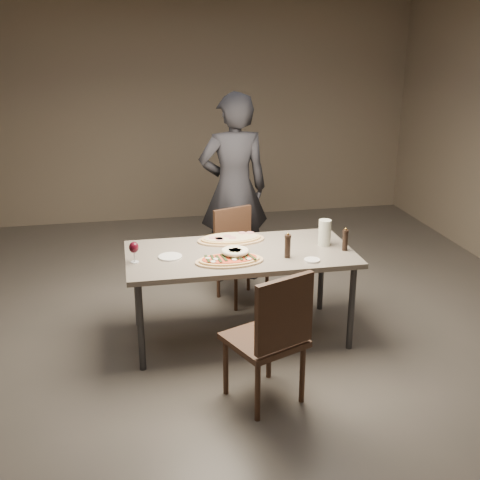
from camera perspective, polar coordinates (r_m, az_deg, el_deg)
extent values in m
plane|color=#58524C|center=(5.09, 0.00, -9.07)|extent=(7.00, 7.00, 0.00)
plane|color=gray|center=(8.01, -5.02, 11.88)|extent=(6.00, 0.00, 6.00)
cube|color=slate|center=(4.79, 0.00, -1.36)|extent=(1.80, 0.90, 0.04)
cylinder|color=#333335|center=(4.52, -9.40, -8.13)|extent=(0.05, 0.05, 0.71)
cylinder|color=#333335|center=(4.83, 10.52, -6.35)|extent=(0.05, 0.05, 0.71)
cylinder|color=#333335|center=(5.19, -9.75, -4.43)|extent=(0.05, 0.05, 0.71)
cylinder|color=#333335|center=(5.46, 7.71, -3.10)|extent=(0.05, 0.05, 0.71)
ellipsoid|color=white|center=(4.58, -0.60, -1.52)|extent=(0.04, 0.04, 0.01)
ellipsoid|color=white|center=(4.52, -0.53, -1.82)|extent=(0.04, 0.04, 0.01)
ellipsoid|color=white|center=(4.53, -2.33, -1.77)|extent=(0.04, 0.04, 0.01)
ellipsoid|color=white|center=(4.56, -0.03, -1.64)|extent=(0.04, 0.04, 0.01)
ellipsoid|color=white|center=(4.55, -3.07, -1.69)|extent=(0.04, 0.04, 0.01)
ellipsoid|color=white|center=(4.49, -2.55, -2.01)|extent=(0.04, 0.04, 0.01)
ellipsoid|color=white|center=(4.53, 0.85, -1.76)|extent=(0.04, 0.04, 0.01)
cube|color=#202E13|center=(4.54, -3.11, -1.78)|extent=(0.03, 0.15, 0.01)
cube|color=#202E13|center=(4.54, -2.57, -1.77)|extent=(0.02, 0.15, 0.01)
cube|color=#202E13|center=(4.54, -2.02, -1.80)|extent=(0.03, 0.15, 0.01)
cube|color=#202E13|center=(4.56, -1.54, -1.68)|extent=(0.04, 0.15, 0.01)
cube|color=#202E13|center=(4.58, -1.05, -1.58)|extent=(0.06, 0.15, 0.01)
cube|color=#202E13|center=(4.58, -0.52, -1.56)|extent=(0.04, 0.15, 0.01)
cube|color=#202E13|center=(4.58, 0.04, -1.60)|extent=(0.03, 0.15, 0.01)
cube|color=#202E13|center=(4.59, 0.54, -1.54)|extent=(0.03, 0.15, 0.01)
cube|color=#202E13|center=(4.59, 1.09, -1.55)|extent=(0.06, 0.15, 0.01)
cylinder|color=tan|center=(5.01, -2.61, 0.23)|extent=(0.07, 0.07, 0.00)
cylinder|color=tan|center=(4.98, -1.96, 0.14)|extent=(0.07, 0.07, 0.00)
cylinder|color=tan|center=(4.99, -2.01, 0.18)|extent=(0.07, 0.07, 0.00)
cylinder|color=tan|center=(5.12, 0.20, 0.69)|extent=(0.07, 0.07, 0.00)
cylinder|color=tan|center=(4.96, -1.93, 0.04)|extent=(0.07, 0.07, 0.00)
cylinder|color=tan|center=(5.05, -1.22, 0.40)|extent=(0.07, 0.07, 0.00)
cylinder|color=tan|center=(5.13, 0.97, 0.70)|extent=(0.07, 0.07, 0.00)
cylinder|color=tan|center=(5.00, -0.72, 0.22)|extent=(0.07, 0.07, 0.00)
cylinder|color=beige|center=(4.63, -0.47, -1.36)|extent=(0.18, 0.18, 0.07)
torus|color=beige|center=(4.62, -0.47, -1.07)|extent=(0.21, 0.21, 0.03)
cube|color=olive|center=(4.63, -0.16, -1.16)|extent=(0.07, 0.06, 0.04)
cube|color=olive|center=(4.65, -0.43, -1.08)|extent=(0.05, 0.06, 0.04)
cube|color=olive|center=(4.64, -0.75, -1.14)|extent=(0.07, 0.06, 0.04)
cube|color=olive|center=(4.61, -0.68, -1.26)|extent=(0.07, 0.07, 0.04)
cube|color=olive|center=(4.61, -0.32, -1.28)|extent=(0.07, 0.07, 0.04)
cylinder|color=white|center=(4.63, 6.85, -1.90)|extent=(0.12, 0.12, 0.01)
cylinder|color=#9F913A|center=(4.62, 6.85, -1.87)|extent=(0.08, 0.08, 0.00)
cylinder|color=black|center=(4.65, 4.53, -0.71)|extent=(0.05, 0.05, 0.16)
cylinder|color=black|center=(4.62, 4.56, 0.36)|extent=(0.05, 0.05, 0.02)
sphere|color=gold|center=(4.62, 4.57, 0.58)|extent=(0.02, 0.02, 0.02)
cylinder|color=black|center=(4.86, 9.93, -0.12)|extent=(0.04, 0.04, 0.15)
cylinder|color=black|center=(4.84, 9.99, 0.84)|extent=(0.05, 0.05, 0.02)
sphere|color=gold|center=(4.83, 10.00, 1.04)|extent=(0.02, 0.02, 0.02)
cylinder|color=silver|center=(4.95, 8.03, 0.70)|extent=(0.10, 0.10, 0.21)
cylinder|color=silver|center=(4.64, -9.95, -2.07)|extent=(0.06, 0.06, 0.01)
cylinder|color=silver|center=(4.62, -9.98, -1.58)|extent=(0.01, 0.01, 0.08)
ellipsoid|color=#420915|center=(4.60, -10.03, -0.69)|extent=(0.07, 0.07, 0.09)
cylinder|color=white|center=(4.69, -6.63, -1.59)|extent=(0.18, 0.18, 0.01)
cube|color=#3D261A|center=(4.10, 2.30, -9.44)|extent=(0.60, 0.60, 0.04)
cylinder|color=#3D261A|center=(3.99, 1.68, -14.20)|extent=(0.04, 0.04, 0.43)
cylinder|color=#3D261A|center=(4.19, 5.93, -12.53)|extent=(0.04, 0.04, 0.43)
cylinder|color=#3D261A|center=(4.26, -1.36, -11.91)|extent=(0.04, 0.04, 0.43)
cylinder|color=#3D261A|center=(4.44, 2.76, -10.48)|extent=(0.04, 0.04, 0.43)
cube|color=#3D261A|center=(3.82, 4.23, -6.96)|extent=(0.42, 0.21, 0.48)
cube|color=#3D261A|center=(5.58, 0.23, -1.96)|extent=(0.52, 0.52, 0.04)
cylinder|color=#3D261A|center=(5.87, 0.80, -3.05)|extent=(0.03, 0.03, 0.38)
cylinder|color=#3D261A|center=(5.71, -2.07, -3.69)|extent=(0.03, 0.03, 0.38)
cylinder|color=#3D261A|center=(5.61, 2.56, -4.16)|extent=(0.03, 0.03, 0.38)
cylinder|color=#3D261A|center=(5.45, -0.39, -4.87)|extent=(0.03, 0.03, 0.38)
cube|color=#3D261A|center=(5.64, -0.73, 0.99)|extent=(0.38, 0.16, 0.43)
imported|color=black|center=(5.93, -0.60, 4.85)|extent=(0.70, 0.48, 1.88)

